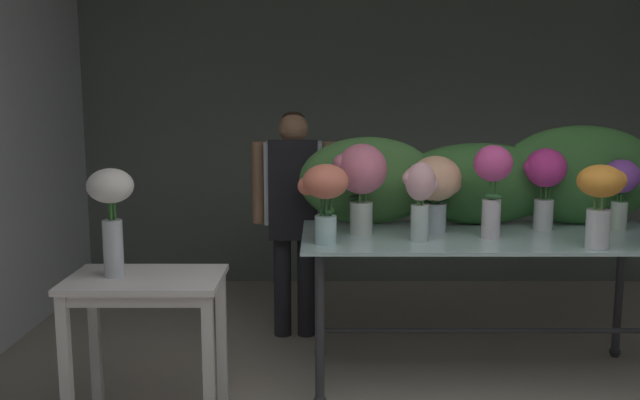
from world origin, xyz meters
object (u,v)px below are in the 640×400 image
(vase_magenta_hydrangea, at_px, (548,177))
(vase_violet_dahlias, at_px, (624,184))
(vase_rosy_stock, at_px, (363,176))
(display_table_glass, at_px, (487,257))
(vase_blush_peonies, at_px, (423,195))
(side_table_white, at_px, (149,299))
(vase_sunset_snapdragons, at_px, (603,195))
(vase_peach_tulips, at_px, (438,185))
(vase_fuchsia_roses, at_px, (495,178))
(florist, at_px, (296,201))
(vase_coral_carnations, at_px, (327,192))
(vase_white_roses_tall, at_px, (114,205))

(vase_magenta_hydrangea, distance_m, vase_violet_dahlias, 0.44)
(vase_rosy_stock, bearing_deg, display_table_glass, -1.35)
(vase_rosy_stock, xyz_separation_m, vase_blush_peonies, (0.31, -0.18, -0.08))
(side_table_white, distance_m, vase_sunset_snapdragons, 2.33)
(vase_peach_tulips, relative_size, vase_fuchsia_roses, 0.86)
(side_table_white, height_order, vase_blush_peonies, vase_blush_peonies)
(vase_blush_peonies, bearing_deg, vase_peach_tulips, 63.36)
(florist, bearing_deg, vase_blush_peonies, -51.44)
(side_table_white, height_order, vase_magenta_hydrangea, vase_magenta_hydrangea)
(side_table_white, distance_m, vase_fuchsia_roses, 1.93)
(side_table_white, relative_size, vase_peach_tulips, 1.76)
(vase_coral_carnations, relative_size, vase_magenta_hydrangea, 0.89)
(vase_magenta_hydrangea, bearing_deg, florist, 158.05)
(florist, relative_size, vase_coral_carnations, 3.62)
(vase_coral_carnations, bearing_deg, florist, 101.73)
(vase_rosy_stock, xyz_separation_m, vase_violet_dahlias, (1.52, 0.12, -0.06))
(vase_peach_tulips, bearing_deg, display_table_glass, -16.69)
(display_table_glass, xyz_separation_m, side_table_white, (-1.79, -0.56, -0.08))
(vase_blush_peonies, bearing_deg, display_table_glass, 22.26)
(vase_white_roses_tall, bearing_deg, florist, 57.60)
(display_table_glass, xyz_separation_m, vase_coral_carnations, (-0.92, -0.23, 0.41))
(vase_magenta_hydrangea, xyz_separation_m, vase_violet_dahlias, (0.44, -0.00, -0.04))
(display_table_glass, bearing_deg, vase_fuchsia_roses, -88.97)
(vase_sunset_snapdragons, xyz_separation_m, vase_white_roses_tall, (-2.42, -0.20, -0.02))
(vase_white_roses_tall, bearing_deg, vase_sunset_snapdragons, 4.68)
(vase_blush_peonies, relative_size, vase_peach_tulips, 0.97)
(vase_rosy_stock, height_order, vase_magenta_hydrangea, vase_rosy_stock)
(vase_sunset_snapdragons, bearing_deg, vase_violet_dahlias, 56.70)
(florist, height_order, vase_coral_carnations, florist)
(vase_sunset_snapdragons, xyz_separation_m, vase_fuchsia_roses, (-0.48, 0.27, 0.05))
(vase_rosy_stock, height_order, vase_white_roses_tall, vase_rosy_stock)
(vase_magenta_hydrangea, distance_m, vase_white_roses_tall, 2.41)
(vase_violet_dahlias, xyz_separation_m, vase_fuchsia_roses, (-0.81, -0.22, 0.06))
(vase_sunset_snapdragons, distance_m, vase_violet_dahlias, 0.59)
(vase_peach_tulips, bearing_deg, vase_sunset_snapdragons, -30.47)
(display_table_glass, height_order, florist, florist)
(florist, relative_size, vase_fuchsia_roses, 3.00)
(vase_sunset_snapdragons, bearing_deg, florist, 145.58)
(vase_fuchsia_roses, bearing_deg, vase_sunset_snapdragons, -29.76)
(florist, relative_size, vase_violet_dahlias, 3.71)
(florist, height_order, vase_magenta_hydrangea, florist)
(display_table_glass, relative_size, vase_rosy_stock, 4.05)
(vase_coral_carnations, distance_m, vase_white_roses_tall, 1.07)
(vase_magenta_hydrangea, distance_m, vase_fuchsia_roses, 0.43)
(vase_white_roses_tall, bearing_deg, display_table_glass, 16.13)
(vase_white_roses_tall, bearing_deg, side_table_white, 0.14)
(vase_fuchsia_roses, bearing_deg, vase_rosy_stock, 171.57)
(vase_blush_peonies, height_order, vase_violet_dahlias, vase_blush_peonies)
(vase_white_roses_tall, bearing_deg, vase_peach_tulips, 21.20)
(vase_rosy_stock, distance_m, vase_sunset_snapdragons, 1.25)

